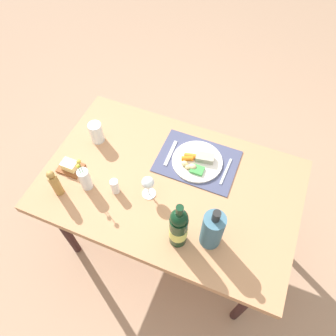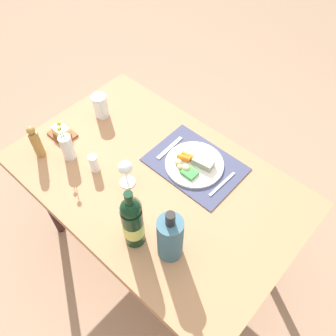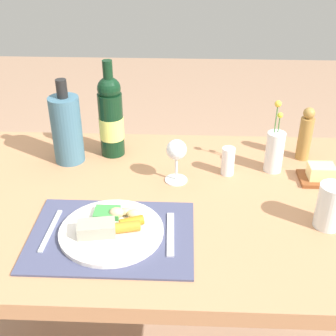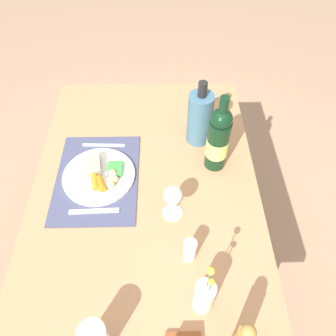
# 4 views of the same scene
# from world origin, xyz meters

# --- Properties ---
(ground_plane) EXTENTS (8.00, 8.00, 0.00)m
(ground_plane) POSITION_xyz_m (0.00, 0.00, 0.00)
(ground_plane) COLOR #A47F64
(dining_table) EXTENTS (1.36, 0.86, 0.77)m
(dining_table) POSITION_xyz_m (0.00, 0.00, 0.70)
(dining_table) COLOR #B07A53
(dining_table) RESTS_ON ground_plane
(placemat) EXTENTS (0.44, 0.32, 0.01)m
(placemat) POSITION_xyz_m (-0.09, -0.19, 0.78)
(placemat) COLOR #404462
(placemat) RESTS_ON dining_table
(dinner_plate) EXTENTS (0.28, 0.28, 0.05)m
(dinner_plate) POSITION_xyz_m (-0.09, -0.18, 0.79)
(dinner_plate) COLOR silver
(dinner_plate) RESTS_ON placemat
(fork) EXTENTS (0.02, 0.18, 0.00)m
(fork) POSITION_xyz_m (-0.25, -0.18, 0.78)
(fork) COLOR silver
(fork) RESTS_ON placemat
(knife) EXTENTS (0.02, 0.18, 0.00)m
(knife) POSITION_xyz_m (0.07, -0.18, 0.78)
(knife) COLOR silver
(knife) RESTS_ON placemat
(wine_bottle) EXTENTS (0.08, 0.08, 0.34)m
(wine_bottle) POSITION_xyz_m (-0.15, 0.28, 0.91)
(wine_bottle) COLOR black
(wine_bottle) RESTS_ON dining_table
(salt_shaker) EXTENTS (0.04, 0.04, 0.09)m
(salt_shaker) POSITION_xyz_m (0.24, 0.15, 0.82)
(salt_shaker) COLOR white
(salt_shaker) RESTS_ON dining_table
(flower_vase) EXTENTS (0.06, 0.06, 0.25)m
(flower_vase) POSITION_xyz_m (0.40, 0.18, 0.85)
(flower_vase) COLOR silver
(flower_vase) RESTS_ON dining_table
(wine_glass) EXTENTS (0.07, 0.07, 0.14)m
(wine_glass) POSITION_xyz_m (0.08, 0.10, 0.88)
(wine_glass) COLOR white
(wine_glass) RESTS_ON dining_table
(cooler_bottle) EXTENTS (0.10, 0.10, 0.29)m
(cooler_bottle) POSITION_xyz_m (-0.29, 0.22, 0.89)
(cooler_bottle) COLOR #3C6479
(cooler_bottle) RESTS_ON dining_table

